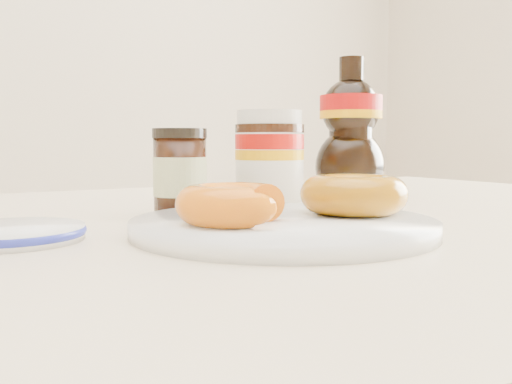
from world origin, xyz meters
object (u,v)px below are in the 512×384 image
plate (283,225)px  syrup_bottle (351,130)px  dark_jar (180,173)px  nutella_jar (269,156)px  donut_whole (354,194)px  blue_rim_saucer (11,233)px  dining_table (256,284)px  donut_bitten (232,204)px

plate → syrup_bottle: size_ratio=1.38×
dark_jar → nutella_jar: bearing=4.4°
plate → donut_whole: 0.09m
plate → nutella_jar: nutella_jar is taller
dark_jar → blue_rim_saucer: size_ratio=0.80×
dining_table → donut_bitten: donut_bitten is taller
dining_table → donut_bitten: bearing=-127.2°
dining_table → plate: 0.17m
plate → dark_jar: size_ratio=2.81×
dining_table → plate: (-0.05, -0.13, 0.09)m
dining_table → dark_jar: bearing=151.8°
nutella_jar → donut_whole: bearing=-94.9°
syrup_bottle → dark_jar: (-0.27, -0.02, -0.05)m
nutella_jar → dark_jar: bearing=-175.6°
plate → blue_rim_saucer: size_ratio=2.25×
nutella_jar → dark_jar: nutella_jar is taller
dining_table → donut_bitten: size_ratio=14.30×
syrup_bottle → dark_jar: bearing=-175.0°
donut_bitten → donut_whole: 0.14m
plate → donut_whole: (0.08, -0.00, 0.03)m
nutella_jar → dark_jar: (-0.13, -0.01, -0.02)m
dark_jar → blue_rim_saucer: dark_jar is taller
dining_table → dark_jar: (-0.08, 0.04, 0.13)m
nutella_jar → dark_jar: 0.13m
dark_jar → dining_table: bearing=-28.2°
donut_whole → blue_rim_saucer: bearing=164.4°
plate → dark_jar: dark_jar is taller
donut_bitten → donut_whole: donut_whole is taller
dining_table → syrup_bottle: size_ratio=6.85×
donut_whole → blue_rim_saucer: (-0.31, 0.09, -0.03)m
nutella_jar → syrup_bottle: (0.14, 0.01, 0.03)m
dining_table → plate: plate is taller
plate → syrup_bottle: (0.24, 0.20, 0.09)m
plate → syrup_bottle: 0.33m
dining_table → donut_whole: donut_whole is taller
donut_bitten → dining_table: bearing=63.1°
dining_table → syrup_bottle: bearing=18.5°
donut_bitten → blue_rim_saucer: donut_bitten is taller
plate → blue_rim_saucer: (-0.22, 0.08, -0.00)m
dining_table → blue_rim_saucer: bearing=-169.9°
dining_table → nutella_jar: 0.17m
dining_table → donut_whole: bearing=-75.5°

